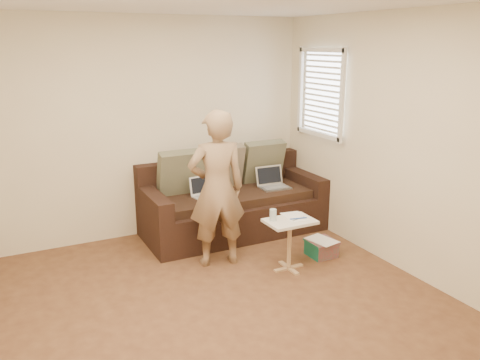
{
  "coord_description": "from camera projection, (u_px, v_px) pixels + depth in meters",
  "views": [
    {
      "loc": [
        -1.63,
        -3.41,
        2.28
      ],
      "look_at": [
        0.8,
        1.4,
        0.78
      ],
      "focal_mm": 36.97,
      "sensor_mm": 36.0,
      "label": 1
    }
  ],
  "objects": [
    {
      "name": "floor",
      "position": [
        230.0,
        317.0,
        4.26
      ],
      "size": [
        4.5,
        4.5,
        0.0
      ],
      "primitive_type": "plane",
      "color": "#4F2E1D",
      "rests_on": "ground"
    },
    {
      "name": "wall_back",
      "position": [
        147.0,
        129.0,
        5.84
      ],
      "size": [
        4.0,
        0.0,
        4.0
      ],
      "primitive_type": "plane",
      "rotation": [
        1.57,
        0.0,
        0.0
      ],
      "color": "beige",
      "rests_on": "ground"
    },
    {
      "name": "wall_front",
      "position": [
        473.0,
        297.0,
        1.97
      ],
      "size": [
        4.0,
        0.0,
        4.0
      ],
      "primitive_type": "plane",
      "rotation": [
        -1.57,
        0.0,
        0.0
      ],
      "color": "beige",
      "rests_on": "ground"
    },
    {
      "name": "wall_right",
      "position": [
        416.0,
        148.0,
        4.78
      ],
      "size": [
        0.0,
        4.5,
        4.5
      ],
      "primitive_type": "plane",
      "rotation": [
        1.57,
        0.0,
        -1.57
      ],
      "color": "beige",
      "rests_on": "ground"
    },
    {
      "name": "window_blinds",
      "position": [
        321.0,
        93.0,
        5.94
      ],
      "size": [
        0.12,
        0.88,
        1.08
      ],
      "primitive_type": null,
      "color": "white",
      "rests_on": "wall_right"
    },
    {
      "name": "sofa",
      "position": [
        234.0,
        200.0,
        6.06
      ],
      "size": [
        2.2,
        0.95,
        0.85
      ],
      "primitive_type": null,
      "color": "black",
      "rests_on": "ground"
    },
    {
      "name": "pillow_left",
      "position": [
        181.0,
        173.0,
        5.87
      ],
      "size": [
        0.55,
        0.29,
        0.57
      ],
      "primitive_type": null,
      "rotation": [
        0.28,
        0.0,
        0.0
      ],
      "color": "#575B43",
      "rests_on": "sofa"
    },
    {
      "name": "pillow_mid",
      "position": [
        221.0,
        167.0,
        6.14
      ],
      "size": [
        0.55,
        0.27,
        0.57
      ],
      "primitive_type": null,
      "rotation": [
        0.24,
        0.0,
        0.0
      ],
      "color": "brown",
      "rests_on": "sofa"
    },
    {
      "name": "pillow_right",
      "position": [
        263.0,
        162.0,
        6.42
      ],
      "size": [
        0.55,
        0.28,
        0.57
      ],
      "primitive_type": null,
      "rotation": [
        0.26,
        0.0,
        0.0
      ],
      "color": "#575B43",
      "rests_on": "sofa"
    },
    {
      "name": "laptop_silver",
      "position": [
        275.0,
        188.0,
        6.2
      ],
      "size": [
        0.38,
        0.28,
        0.24
      ],
      "primitive_type": null,
      "rotation": [
        0.0,
        0.0,
        -0.05
      ],
      "color": "#B7BABC",
      "rests_on": "sofa"
    },
    {
      "name": "laptop_white",
      "position": [
        208.0,
        197.0,
        5.84
      ],
      "size": [
        0.35,
        0.28,
        0.24
      ],
      "primitive_type": null,
      "rotation": [
        0.0,
        0.0,
        0.13
      ],
      "color": "white",
      "rests_on": "sofa"
    },
    {
      "name": "person",
      "position": [
        217.0,
        189.0,
        5.09
      ],
      "size": [
        0.66,
        0.5,
        1.66
      ],
      "primitive_type": "imported",
      "rotation": [
        0.0,
        0.0,
        2.98
      ],
      "color": "olive",
      "rests_on": "ground"
    },
    {
      "name": "side_table",
      "position": [
        289.0,
        245.0,
        5.1
      ],
      "size": [
        0.49,
        0.34,
        0.54
      ],
      "primitive_type": null,
      "color": "silver",
      "rests_on": "ground"
    },
    {
      "name": "drinking_glass",
      "position": [
        273.0,
        215.0,
        4.99
      ],
      "size": [
        0.07,
        0.07,
        0.12
      ],
      "primitive_type": null,
      "color": "silver",
      "rests_on": "side_table"
    },
    {
      "name": "scissors",
      "position": [
        298.0,
        219.0,
        5.04
      ],
      "size": [
        0.18,
        0.11,
        0.02
      ],
      "primitive_type": null,
      "rotation": [
        0.0,
        0.0,
        -0.03
      ],
      "color": "silver",
      "rests_on": "side_table"
    },
    {
      "name": "paper_on_table",
      "position": [
        295.0,
        217.0,
        5.12
      ],
      "size": [
        0.25,
        0.33,
        0.0
      ],
      "primitive_type": null,
      "rotation": [
        0.0,
        0.0,
        -0.14
      ],
      "color": "white",
      "rests_on": "side_table"
    },
    {
      "name": "striped_box",
      "position": [
        321.0,
        248.0,
        5.46
      ],
      "size": [
        0.3,
        0.3,
        0.19
      ],
      "primitive_type": null,
      "color": "#BA1B33",
      "rests_on": "ground"
    }
  ]
}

